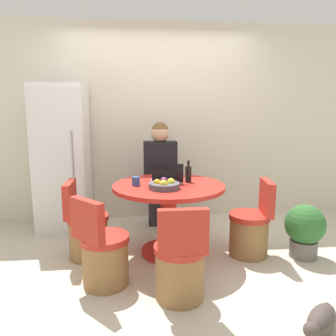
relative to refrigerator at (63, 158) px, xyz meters
name	(u,v)px	position (x,y,z in m)	size (l,w,h in m)	color
ground_plane	(170,259)	(1.22, -1.03, -0.89)	(12.00, 12.00, 0.00)	beige
wall_back	(159,123)	(1.22, 0.37, 0.41)	(7.00, 0.06, 2.60)	beige
refrigerator	(63,158)	(0.00, 0.00, 0.00)	(0.60, 0.65, 1.77)	white
dining_table	(169,206)	(1.22, -0.89, -0.37)	(1.13, 1.13, 0.74)	#B2261E
chair_left_side	(86,232)	(0.38, -0.88, -0.62)	(0.41, 0.41, 0.78)	olive
chair_right_side	(251,230)	(2.05, -1.00, -0.62)	(0.43, 0.42, 0.78)	olive
chair_near_left_corner	(103,255)	(0.61, -1.45, -0.62)	(0.48, 0.48, 0.78)	olive
chair_near_camera	(180,267)	(1.22, -1.72, -0.62)	(0.41, 0.41, 0.78)	olive
person_seated	(160,170)	(1.19, -0.10, -0.14)	(0.40, 0.37, 1.33)	#2D2D38
laptop	(167,179)	(1.21, -0.80, -0.11)	(0.32, 0.21, 0.21)	#B7B7BC
fruit_bowl	(164,185)	(1.16, -1.05, -0.11)	(0.30, 0.30, 0.10)	#4C4C56
coffee_cup	(136,181)	(0.89, -0.90, -0.11)	(0.08, 0.08, 0.09)	#2D4C84
bottle	(188,174)	(1.43, -0.79, -0.06)	(0.07, 0.07, 0.23)	black
cat	(321,321)	(2.10, -2.22, -0.79)	(0.39, 0.36, 0.18)	#473D38
potted_plant	(305,228)	(2.57, -1.10, -0.58)	(0.40, 0.40, 0.55)	slate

